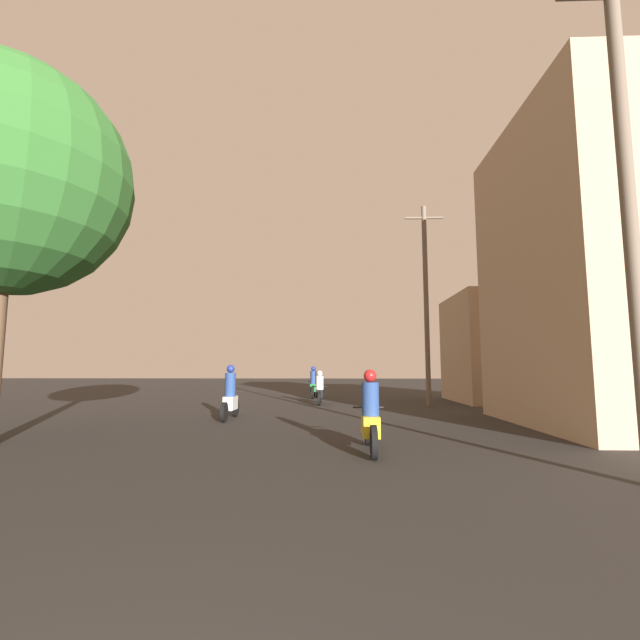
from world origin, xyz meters
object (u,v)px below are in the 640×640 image
Objects in this scene: street_tree at (8,179)px; motorcycle_white at (230,397)px; motorcycle_yellow at (370,418)px; motorcycle_black at (320,391)px; utility_pole_near at (628,197)px; building_right_near at (593,268)px; utility_pole_far at (426,300)px; motorcycle_green at (313,385)px; building_right_far at (498,348)px.

motorcycle_white is at bearing 50.04° from street_tree.
motorcycle_yellow is 9.08m from street_tree.
utility_pole_near is at bearing -63.29° from motorcycle_black.
building_right_near reaches higher than street_tree.
utility_pole_near reaches higher than motorcycle_black.
motorcycle_white reaches higher than motorcycle_yellow.
motorcycle_yellow is at bearing -2.53° from street_tree.
building_right_near is (10.20, -1.36, 3.58)m from motorcycle_white.
motorcycle_black is (2.51, 5.44, -0.09)m from motorcycle_white.
utility_pole_near is at bearing -37.84° from motorcycle_yellow.
building_right_near is at bearing -61.51° from utility_pole_far.
motorcycle_white reaches higher than motorcycle_green.
motorcycle_yellow is 0.24× the size of street_tree.
motorcycle_black is 8.52m from building_right_far.
building_right_far is at bearing 32.33° from utility_pole_far.
utility_pole_near reaches higher than motorcycle_yellow.
motorcycle_black is 5.88m from utility_pole_far.
motorcycle_yellow is 10.39m from motorcycle_black.
building_right_near is at bearing -93.29° from building_right_far.
motorcycle_yellow is 10.66m from utility_pole_far.
building_right_far is 0.62× the size of street_tree.
utility_pole_far is (6.95, 4.62, 3.68)m from motorcycle_white.
motorcycle_white is (-3.82, 4.86, 0.05)m from motorcycle_yellow.
utility_pole_far reaches higher than motorcycle_black.
motorcycle_white is 0.26× the size of utility_pole_near.
building_right_near is 6.81m from utility_pole_far.
building_right_near reaches higher than motorcycle_black.
motorcycle_green is 0.25× the size of building_right_near.
motorcycle_white is at bearing 136.04° from utility_pole_near.
utility_pole_near is (5.26, -16.23, 3.31)m from motorcycle_green.
building_right_near is at bearing -53.17° from motorcycle_green.
utility_pole_far is at bearing 33.08° from motorcycle_white.
building_right_near is (6.38, 3.50, 3.63)m from motorcycle_yellow.
building_right_far is 4.80m from utility_pole_far.
building_right_far reaches higher than motorcycle_green.
motorcycle_green is at bearing 76.84° from motorcycle_white.
motorcycle_green reaches higher than motorcycle_black.
building_right_far is at bearing 32.64° from motorcycle_white.
utility_pole_near reaches higher than building_right_far.
motorcycle_green reaches higher than motorcycle_yellow.
utility_pole_far is at bearing -4.79° from motorcycle_black.
utility_pole_far is (4.44, -0.82, 3.77)m from motorcycle_black.
building_right_far reaches higher than motorcycle_white.
building_right_far is (6.86, 11.84, 1.83)m from motorcycle_yellow.
utility_pole_near is (-3.37, -14.03, 1.51)m from building_right_far.
utility_pole_near reaches higher than motorcycle_green.
motorcycle_white is 10.68m from utility_pole_near.
motorcycle_black is 0.24× the size of utility_pole_far.
motorcycle_green is at bearing 91.48° from motorcycle_yellow.
utility_pole_near is at bearing -12.82° from street_tree.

